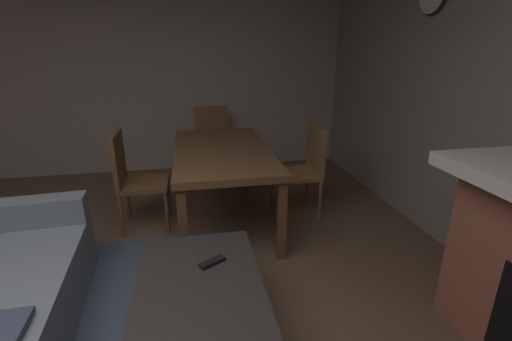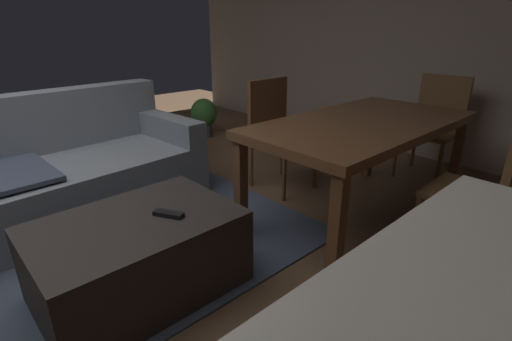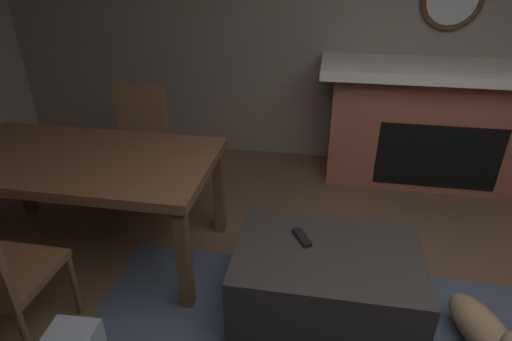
{
  "view_description": "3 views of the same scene",
  "coord_description": "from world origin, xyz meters",
  "px_view_note": "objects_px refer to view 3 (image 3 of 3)",
  "views": [
    {
      "loc": [
        -1.07,
        -0.7,
        1.64
      ],
      "look_at": [
        0.99,
        -1.1,
        0.91
      ],
      "focal_mm": 24.56,
      "sensor_mm": 36.0,
      "label": 1
    },
    {
      "loc": [
        -0.12,
        -2.34,
        1.36
      ],
      "look_at": [
        1.24,
        -0.88,
        0.58
      ],
      "focal_mm": 26.28,
      "sensor_mm": 36.0,
      "label": 2
    },
    {
      "loc": [
        0.65,
        1.1,
        1.85
      ],
      "look_at": [
        1.05,
        -1.15,
        0.65
      ],
      "focal_mm": 28.86,
      "sensor_mm": 36.0,
      "label": 3
    }
  ],
  "objects_px": {
    "tv_remote": "(302,238)",
    "small_dog": "(486,331)",
    "dining_table": "(79,167)",
    "ottoman_coffee_table": "(325,283)",
    "dining_chair_south": "(138,136)",
    "fireplace": "(435,124)"
  },
  "relations": [
    {
      "from": "fireplace",
      "to": "small_dog",
      "type": "xyz_separation_m",
      "value": [
        0.07,
        1.97,
        -0.37
      ]
    },
    {
      "from": "fireplace",
      "to": "dining_chair_south",
      "type": "height_order",
      "value": "fireplace"
    },
    {
      "from": "tv_remote",
      "to": "dining_table",
      "type": "distance_m",
      "value": 1.47
    },
    {
      "from": "dining_chair_south",
      "to": "small_dog",
      "type": "distance_m",
      "value": 2.75
    },
    {
      "from": "fireplace",
      "to": "tv_remote",
      "type": "relative_size",
      "value": 12.87
    },
    {
      "from": "tv_remote",
      "to": "ottoman_coffee_table",
      "type": "bearing_deg",
      "value": 121.31
    },
    {
      "from": "dining_table",
      "to": "ottoman_coffee_table",
      "type": "bearing_deg",
      "value": 169.45
    },
    {
      "from": "fireplace",
      "to": "small_dog",
      "type": "distance_m",
      "value": 2.01
    },
    {
      "from": "ottoman_coffee_table",
      "to": "tv_remote",
      "type": "relative_size",
      "value": 6.3
    },
    {
      "from": "fireplace",
      "to": "dining_chair_south",
      "type": "relative_size",
      "value": 2.21
    },
    {
      "from": "fireplace",
      "to": "small_dog",
      "type": "bearing_deg",
      "value": 87.87
    },
    {
      "from": "dining_table",
      "to": "dining_chair_south",
      "type": "distance_m",
      "value": 0.85
    },
    {
      "from": "dining_table",
      "to": "dining_chair_south",
      "type": "bearing_deg",
      "value": -90.03
    },
    {
      "from": "tv_remote",
      "to": "fireplace",
      "type": "bearing_deg",
      "value": -149.72
    },
    {
      "from": "ottoman_coffee_table",
      "to": "dining_chair_south",
      "type": "distance_m",
      "value": 1.97
    },
    {
      "from": "ottoman_coffee_table",
      "to": "small_dog",
      "type": "bearing_deg",
      "value": 169.66
    },
    {
      "from": "dining_chair_south",
      "to": "ottoman_coffee_table",
      "type": "bearing_deg",
      "value": 144.46
    },
    {
      "from": "dining_table",
      "to": "small_dog",
      "type": "distance_m",
      "value": 2.49
    },
    {
      "from": "tv_remote",
      "to": "dining_chair_south",
      "type": "distance_m",
      "value": 1.78
    },
    {
      "from": "tv_remote",
      "to": "small_dog",
      "type": "relative_size",
      "value": 0.31
    },
    {
      "from": "ottoman_coffee_table",
      "to": "dining_chair_south",
      "type": "bearing_deg",
      "value": -35.54
    },
    {
      "from": "dining_table",
      "to": "small_dog",
      "type": "height_order",
      "value": "dining_table"
    }
  ]
}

